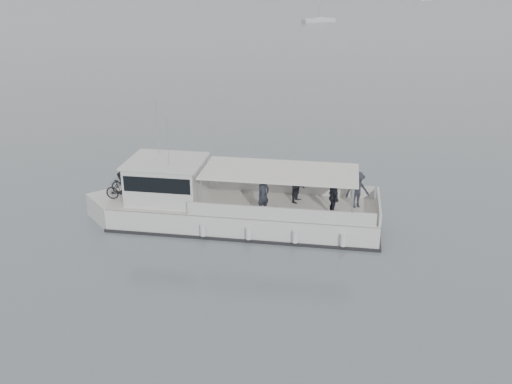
# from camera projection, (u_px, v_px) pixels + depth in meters

# --- Properties ---
(ground) EXTENTS (1400.00, 1400.00, 0.00)m
(ground) POSITION_uv_depth(u_px,v_px,m) (192.00, 239.00, 23.11)
(ground) COLOR slate
(ground) RESTS_ON ground
(tour_boat) EXTENTS (12.78, 3.45, 5.34)m
(tour_boat) POSITION_uv_depth(u_px,v_px,m) (219.00, 205.00, 24.14)
(tour_boat) COLOR silver
(tour_boat) RESTS_ON ground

